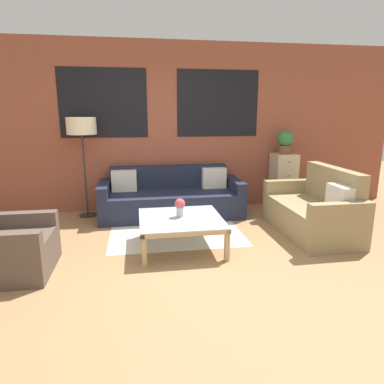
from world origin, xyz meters
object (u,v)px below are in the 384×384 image
object	(u,v)px
settee_vintage	(314,212)
potted_plant	(285,141)
coffee_table	(181,222)
drawer_cabinet	(283,180)
floor_lamp	(82,129)
couch_dark	(171,199)
flower_vase	(180,206)
armchair_corner	(8,248)

from	to	relation	value
settee_vintage	potted_plant	bearing A→B (deg)	84.05
coffee_table	drawer_cabinet	size ratio (longest dim) A/B	1.06
settee_vintage	floor_lamp	world-z (taller)	floor_lamp
potted_plant	settee_vintage	bearing A→B (deg)	-95.95
coffee_table	couch_dark	bearing A→B (deg)	88.90
drawer_cabinet	potted_plant	world-z (taller)	potted_plant
flower_vase	potted_plant	bearing A→B (deg)	37.46
coffee_table	drawer_cabinet	xyz separation A→B (m)	(2.05, 1.62, 0.13)
potted_plant	flower_vase	xyz separation A→B (m)	(-2.05, -1.57, -0.64)
potted_plant	flower_vase	distance (m)	2.66
couch_dark	floor_lamp	bearing A→B (deg)	172.47
coffee_table	flower_vase	world-z (taller)	flower_vase
settee_vintage	flower_vase	distance (m)	1.93
armchair_corner	floor_lamp	distance (m)	2.34
potted_plant	flower_vase	world-z (taller)	potted_plant
flower_vase	drawer_cabinet	bearing A→B (deg)	37.46
couch_dark	armchair_corner	xyz separation A→B (m)	(-1.90, -1.80, 0.00)
couch_dark	floor_lamp	xyz separation A→B (m)	(-1.36, 0.18, 1.12)
coffee_table	flower_vase	bearing A→B (deg)	92.70
floor_lamp	drawer_cabinet	size ratio (longest dim) A/B	1.67
floor_lamp	potted_plant	bearing A→B (deg)	0.48
potted_plant	drawer_cabinet	bearing A→B (deg)	-90.00
armchair_corner	potted_plant	bearing A→B (deg)	27.10
floor_lamp	drawer_cabinet	distance (m)	3.51
coffee_table	floor_lamp	xyz separation A→B (m)	(-1.33, 1.59, 1.06)
coffee_table	potted_plant	size ratio (longest dim) A/B	2.51
couch_dark	potted_plant	bearing A→B (deg)	5.87
drawer_cabinet	potted_plant	bearing A→B (deg)	90.00
coffee_table	floor_lamp	size ratio (longest dim) A/B	0.64
floor_lamp	flower_vase	world-z (taller)	floor_lamp
couch_dark	armchair_corner	distance (m)	2.62
settee_vintage	flower_vase	size ratio (longest dim) A/B	6.68
couch_dark	flower_vase	size ratio (longest dim) A/B	9.86
settee_vintage	armchair_corner	size ratio (longest dim) A/B	1.84
drawer_cabinet	potted_plant	xyz separation A→B (m)	(0.00, 0.00, 0.69)
coffee_table	potted_plant	xyz separation A→B (m)	(2.05, 1.62, 0.82)
settee_vintage	armchair_corner	xyz separation A→B (m)	(-3.78, -0.63, -0.03)
settee_vintage	drawer_cabinet	size ratio (longest dim) A/B	1.62
armchair_corner	potted_plant	xyz separation A→B (m)	(3.92, 2.01, 0.89)
flower_vase	coffee_table	bearing A→B (deg)	-87.30
settee_vintage	armchair_corner	world-z (taller)	settee_vintage
couch_dark	armchair_corner	world-z (taller)	armchair_corner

